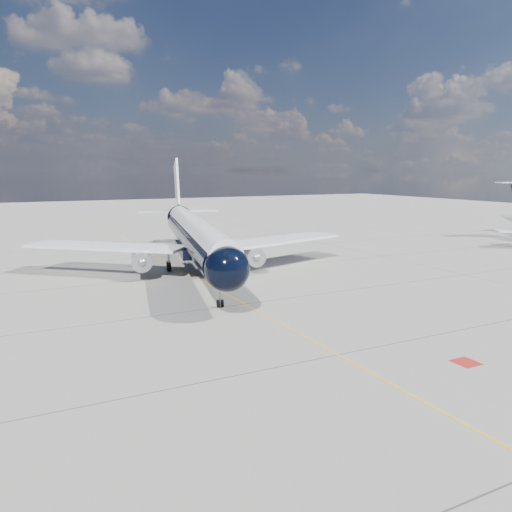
% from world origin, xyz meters
% --- Properties ---
extents(ground, '(320.00, 320.00, 0.00)m').
position_xyz_m(ground, '(0.00, 30.00, 0.00)').
color(ground, gray).
rests_on(ground, ground).
extents(taxiway_centerline, '(0.16, 160.00, 0.01)m').
position_xyz_m(taxiway_centerline, '(0.00, 25.00, 0.00)').
color(taxiway_centerline, '#FFAD0D').
rests_on(taxiway_centerline, ground).
extents(red_marking, '(1.60, 1.60, 0.01)m').
position_xyz_m(red_marking, '(6.80, -10.00, 0.00)').
color(red_marking, maroon).
rests_on(red_marking, ground).
extents(main_airliner, '(40.86, 50.46, 14.73)m').
position_xyz_m(main_airliner, '(1.63, 28.13, 4.57)').
color(main_airliner, black).
rests_on(main_airliner, ground).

